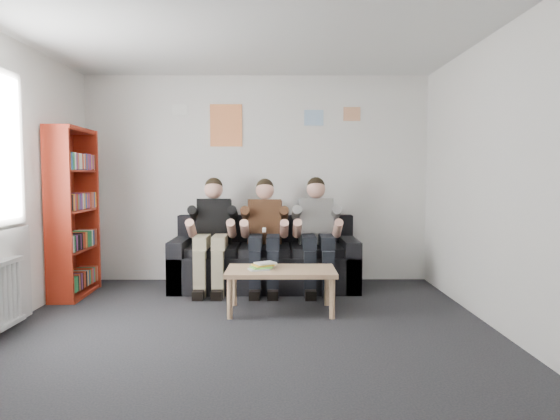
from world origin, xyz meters
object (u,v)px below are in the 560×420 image
(coffee_table, at_px, (281,274))
(person_left, at_px, (212,235))
(bookshelf, at_px, (74,212))
(sofa, at_px, (265,262))
(person_right, at_px, (317,234))
(person_middle, at_px, (265,235))

(coffee_table, xyz_separation_m, person_left, (-0.82, 0.95, 0.29))
(bookshelf, distance_m, person_left, 1.60)
(coffee_table, bearing_deg, person_left, 130.85)
(sofa, height_order, person_right, person_right)
(person_right, bearing_deg, coffee_table, -118.22)
(bookshelf, relative_size, coffee_table, 1.75)
(person_middle, distance_m, person_right, 0.63)
(person_middle, xyz_separation_m, person_right, (0.63, -0.00, 0.01))
(sofa, distance_m, person_middle, 0.42)
(sofa, bearing_deg, person_right, -18.04)
(sofa, distance_m, bookshelf, 2.33)
(sofa, relative_size, bookshelf, 1.17)
(bookshelf, relative_size, person_left, 1.42)
(sofa, relative_size, person_middle, 1.67)
(person_middle, relative_size, person_right, 0.99)
(sofa, height_order, bookshelf, bookshelf)
(sofa, relative_size, person_left, 1.66)
(person_left, bearing_deg, person_right, -2.27)
(sofa, distance_m, person_right, 0.76)
(sofa, bearing_deg, person_left, -161.99)
(sofa, relative_size, person_right, 1.65)
(bookshelf, height_order, person_left, bookshelf)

